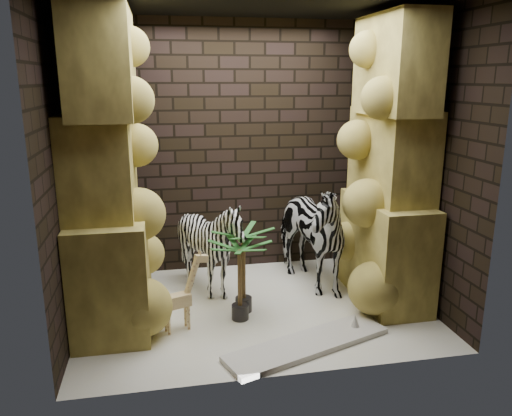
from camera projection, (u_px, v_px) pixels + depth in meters
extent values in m
plane|color=white|center=(255.00, 308.00, 5.21)|extent=(3.50, 3.50, 0.00)
plane|color=black|center=(255.00, 1.00, 4.45)|extent=(3.50, 3.50, 0.00)
plane|color=black|center=(235.00, 149.00, 6.02)|extent=(3.50, 0.00, 3.50)
plane|color=black|center=(287.00, 195.00, 3.64)|extent=(3.50, 0.00, 3.50)
plane|color=black|center=(65.00, 172.00, 4.51)|extent=(0.00, 3.00, 3.00)
plane|color=black|center=(421.00, 161.00, 5.16)|extent=(0.00, 3.00, 3.00)
imported|color=white|center=(304.00, 223.00, 5.60)|extent=(0.98, 1.40, 1.50)
imported|color=white|center=(211.00, 251.00, 5.42)|extent=(1.19, 1.34, 1.02)
cube|color=silver|center=(308.00, 344.00, 4.45)|extent=(1.62, 0.90, 0.05)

